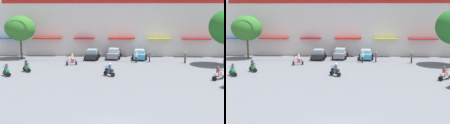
# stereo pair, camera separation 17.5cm
# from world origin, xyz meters

# --- Properties ---
(ground_plane) EXTENTS (128.00, 128.00, 0.00)m
(ground_plane) POSITION_xyz_m (0.00, 13.00, 0.00)
(ground_plane) COLOR slate
(colonial_building) EXTENTS (41.58, 18.06, 20.58)m
(colonial_building) POSITION_xyz_m (-0.00, 36.57, 8.96)
(colonial_building) COLOR silver
(colonial_building) RESTS_ON ground
(plaza_tree_0) EXTENTS (4.57, 4.03, 6.58)m
(plaza_tree_0) POSITION_xyz_m (-15.15, 26.57, 4.68)
(plaza_tree_0) COLOR brown
(plaza_tree_0) RESTS_ON ground
(parked_car_0) EXTENTS (2.32, 3.88, 1.52)m
(parked_car_0) POSITION_xyz_m (-4.25, 26.66, 0.76)
(parked_car_0) COLOR black
(parked_car_0) RESTS_ON ground
(parked_car_1) EXTENTS (2.49, 4.52, 1.55)m
(parked_car_1) POSITION_xyz_m (-1.01, 27.58, 0.78)
(parked_car_1) COLOR gray
(parked_car_1) RESTS_ON ground
(parked_car_2) EXTENTS (2.49, 4.49, 1.45)m
(parked_car_2) POSITION_xyz_m (2.94, 27.22, 0.73)
(parked_car_2) COLOR #3E97C4
(parked_car_2) RESTS_ON ground
(scooter_rider_0) EXTENTS (1.35, 1.40, 1.52)m
(scooter_rider_0) POSITION_xyz_m (-1.08, 15.72, 0.63)
(scooter_rider_0) COLOR black
(scooter_rider_0) RESTS_ON ground
(scooter_rider_2) EXTENTS (1.45, 1.35, 1.55)m
(scooter_rider_2) POSITION_xyz_m (10.62, 14.38, 0.63)
(scooter_rider_2) COLOR black
(scooter_rider_2) RESTS_ON ground
(scooter_rider_3) EXTENTS (1.32, 1.49, 1.50)m
(scooter_rider_3) POSITION_xyz_m (-11.27, 17.62, 0.60)
(scooter_rider_3) COLOR black
(scooter_rider_3) RESTS_ON ground
(scooter_rider_5) EXTENTS (1.52, 1.01, 1.59)m
(scooter_rider_5) POSITION_xyz_m (-6.55, 21.99, 0.66)
(scooter_rider_5) COLOR black
(scooter_rider_5) RESTS_ON ground
(scooter_rider_8) EXTENTS (1.33, 1.50, 1.48)m
(scooter_rider_8) POSITION_xyz_m (-12.73, 15.25, 0.61)
(scooter_rider_8) COLOR black
(scooter_rider_8) RESTS_ON ground
(pedestrian_0) EXTENTS (0.43, 0.43, 1.57)m
(pedestrian_0) POSITION_xyz_m (4.21, 24.45, 0.90)
(pedestrian_0) COLOR #1D264E
(pedestrian_0) RESTS_ON ground
(pedestrian_1) EXTENTS (0.49, 0.49, 1.62)m
(pedestrian_1) POSITION_xyz_m (9.17, 24.01, 0.92)
(pedestrian_1) COLOR black
(pedestrian_1) RESTS_ON ground
(pedestrian_2) EXTENTS (0.51, 0.51, 1.63)m
(pedestrian_2) POSITION_xyz_m (2.28, 24.01, 0.93)
(pedestrian_2) COLOR black
(pedestrian_2) RESTS_ON ground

